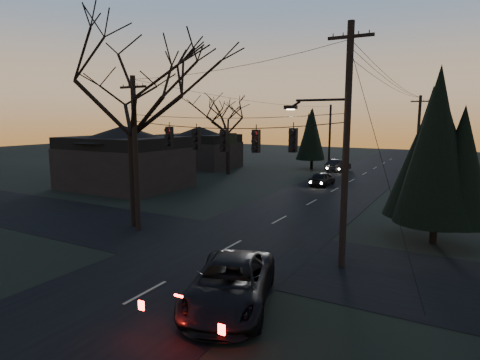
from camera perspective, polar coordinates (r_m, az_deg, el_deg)
The scene contains 17 objects.
ground_plane at distance 13.14m, azimuth -25.93°, elevation -20.61°, with size 160.00×160.00×0.00m, color black.
main_road at distance 28.70m, azimuth 8.85°, elevation -3.88°, with size 8.00×120.00×0.02m, color black.
cross_road at distance 19.96m, azimuth -1.41°, elevation -9.46°, with size 60.00×7.00×0.02m, color black.
utility_pole_right at distance 17.94m, azimuth 14.21°, elevation -11.90°, with size 5.00×0.30×10.00m, color black, non-canonical shape.
utility_pole_left at distance 23.47m, azimuth -14.21°, elevation -6.94°, with size 1.80×0.30×8.50m, color black, non-canonical shape.
utility_pole_far_r at distance 44.92m, azimuth 23.63°, elevation 0.06°, with size 1.80×0.30×8.50m, color black, non-canonical shape.
utility_pole_far_l at distance 54.95m, azimuth 12.51°, elevation 2.06°, with size 0.30×0.30×8.00m, color black, non-canonical shape.
span_signal_assembly at distance 19.10m, azimuth -2.10°, elevation 5.79°, with size 11.50×0.44×1.57m.
bare_tree_left at distance 23.57m, azimuth -15.39°, elevation 11.14°, with size 9.35×9.35×10.51m.
evergreen_right at distance 21.93m, azimuth 26.50°, elevation 3.30°, with size 3.88×3.88×7.83m.
bare_tree_dist at distance 44.82m, azimuth -1.76°, elevation 8.95°, with size 6.86×6.86×9.13m.
evergreen_dist at distance 50.17m, azimuth 10.25°, elevation 5.95°, with size 3.54×3.54×6.58m.
house_left_near at distance 37.62m, azimuth -16.11°, elevation 3.19°, with size 10.00×8.00×5.60m.
house_left_far at distance 51.80m, azimuth -5.79°, elevation 4.72°, with size 9.00×7.00×5.20m.
suv_near at distance 13.84m, azimuth -1.38°, elevation -14.59°, with size 2.55×5.54×1.54m, color black.
sedan_oncoming_a at distance 38.22m, azimuth 11.60°, elevation 0.18°, with size 1.52×3.78×1.29m, color black.
sedan_oncoming_b at distance 48.83m, azimuth 13.79°, elevation 2.01°, with size 1.47×4.21×1.39m, color black.
Camera 1 is at (9.69, -6.28, 6.27)m, focal length 30.00 mm.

